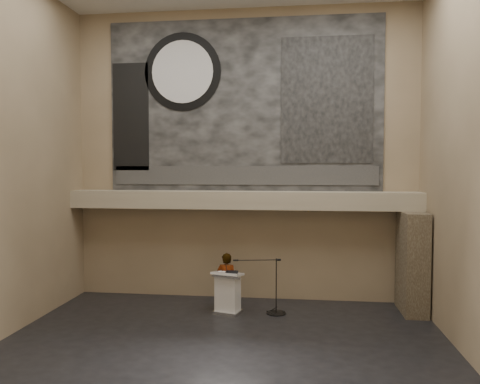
# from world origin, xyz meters

# --- Properties ---
(floor) EXTENTS (10.00, 10.00, 0.00)m
(floor) POSITION_xyz_m (0.00, 0.00, 0.00)
(floor) COLOR black
(floor) RESTS_ON ground
(wall_back) EXTENTS (10.00, 0.02, 8.50)m
(wall_back) POSITION_xyz_m (0.00, 4.00, 4.25)
(wall_back) COLOR #7F6C50
(wall_back) RESTS_ON floor
(wall_front) EXTENTS (10.00, 0.02, 8.50)m
(wall_front) POSITION_xyz_m (0.00, -4.00, 4.25)
(wall_front) COLOR #7F6C50
(wall_front) RESTS_ON floor
(wall_left) EXTENTS (0.02, 8.00, 8.50)m
(wall_left) POSITION_xyz_m (-5.00, 0.00, 4.25)
(wall_left) COLOR #7F6C50
(wall_left) RESTS_ON floor
(wall_right) EXTENTS (0.02, 8.00, 8.50)m
(wall_right) POSITION_xyz_m (5.00, 0.00, 4.25)
(wall_right) COLOR #7F6C50
(wall_right) RESTS_ON floor
(soffit) EXTENTS (10.00, 0.80, 0.50)m
(soffit) POSITION_xyz_m (0.00, 3.60, 2.95)
(soffit) COLOR gray
(soffit) RESTS_ON wall_back
(sprinkler_left) EXTENTS (0.04, 0.04, 0.06)m
(sprinkler_left) POSITION_xyz_m (-1.60, 3.55, 2.67)
(sprinkler_left) COLOR #B2893D
(sprinkler_left) RESTS_ON soffit
(sprinkler_right) EXTENTS (0.04, 0.04, 0.06)m
(sprinkler_right) POSITION_xyz_m (1.90, 3.55, 2.67)
(sprinkler_right) COLOR #B2893D
(sprinkler_right) RESTS_ON soffit
(banner) EXTENTS (8.00, 0.05, 5.00)m
(banner) POSITION_xyz_m (0.00, 3.97, 5.70)
(banner) COLOR black
(banner) RESTS_ON wall_back
(banner_text_strip) EXTENTS (7.76, 0.02, 0.55)m
(banner_text_strip) POSITION_xyz_m (0.00, 3.93, 3.65)
(banner_text_strip) COLOR #2E2E2E
(banner_text_strip) RESTS_ON banner
(banner_clock_rim) EXTENTS (2.30, 0.02, 2.30)m
(banner_clock_rim) POSITION_xyz_m (-1.80, 3.93, 6.70)
(banner_clock_rim) COLOR black
(banner_clock_rim) RESTS_ON banner
(banner_clock_face) EXTENTS (1.84, 0.02, 1.84)m
(banner_clock_face) POSITION_xyz_m (-1.80, 3.91, 6.70)
(banner_clock_face) COLOR silver
(banner_clock_face) RESTS_ON banner
(banner_building_print) EXTENTS (2.60, 0.02, 3.60)m
(banner_building_print) POSITION_xyz_m (2.40, 3.93, 5.80)
(banner_building_print) COLOR black
(banner_building_print) RESTS_ON banner
(banner_brick_print) EXTENTS (1.10, 0.02, 3.20)m
(banner_brick_print) POSITION_xyz_m (-3.40, 3.93, 5.40)
(banner_brick_print) COLOR black
(banner_brick_print) RESTS_ON banner
(stone_pier) EXTENTS (0.60, 1.40, 2.70)m
(stone_pier) POSITION_xyz_m (4.65, 3.15, 1.35)
(stone_pier) COLOR #423728
(stone_pier) RESTS_ON floor
(lectern) EXTENTS (0.88, 0.72, 1.14)m
(lectern) POSITION_xyz_m (-0.24, 2.45, 0.55)
(lectern) COLOR silver
(lectern) RESTS_ON floor
(binder) EXTENTS (0.33, 0.27, 0.04)m
(binder) POSITION_xyz_m (-0.12, 2.41, 1.12)
(binder) COLOR black
(binder) RESTS_ON lectern
(papers) EXTENTS (0.20, 0.27, 0.00)m
(papers) POSITION_xyz_m (-0.41, 2.45, 1.10)
(papers) COLOR silver
(papers) RESTS_ON lectern
(speaker_person) EXTENTS (0.58, 0.40, 1.56)m
(speaker_person) POSITION_xyz_m (-0.32, 2.78, 0.78)
(speaker_person) COLOR silver
(speaker_person) RESTS_ON floor
(mic_stand) EXTENTS (1.38, 0.52, 1.48)m
(mic_stand) POSITION_xyz_m (1.01, 2.57, 0.22)
(mic_stand) COLOR black
(mic_stand) RESTS_ON floor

